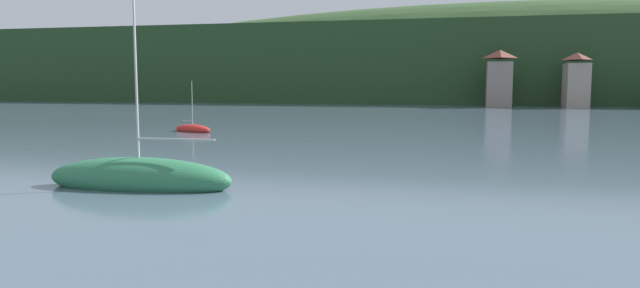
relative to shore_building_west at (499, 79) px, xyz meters
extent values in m
cube|color=#264223|center=(-11.84, 29.18, 3.10)|extent=(352.00, 47.56, 15.31)
ellipsoid|color=#38562D|center=(9.81, 41.07, 0.81)|extent=(246.40, 33.29, 33.99)
cube|color=gray|center=(0.00, 0.00, -0.85)|extent=(3.94, 5.21, 7.40)
pyramid|color=brown|center=(0.00, 0.00, 4.13)|extent=(4.13, 5.47, 1.38)
cube|color=gray|center=(11.84, 0.26, -1.00)|extent=(3.40, 5.73, 7.09)
pyramid|color=brown|center=(11.84, 0.26, 3.65)|extent=(3.57, 6.02, 1.19)
ellipsoid|color=#2D754C|center=(-18.08, -79.85, -4.17)|extent=(7.82, 2.46, 1.71)
cylinder|color=#B7B7BC|center=(-18.08, -79.85, 1.04)|extent=(0.09, 0.09, 9.46)
cylinder|color=#ADADB2|center=(-16.48, -79.76, -2.56)|extent=(3.20, 0.26, 0.08)
ellipsoid|color=red|center=(-27.76, -55.39, -4.35)|extent=(4.22, 2.72, 0.87)
cylinder|color=#B7B7BC|center=(-27.76, -55.39, -2.19)|extent=(0.05, 0.05, 3.86)
cylinder|color=#ADADB2|center=(-28.37, -55.14, -3.65)|extent=(1.25, 0.55, 0.04)
camera|label=1|loc=(-5.61, -100.37, -0.31)|focal=32.68mm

